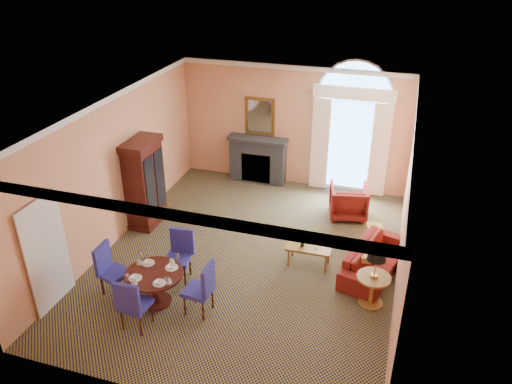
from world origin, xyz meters
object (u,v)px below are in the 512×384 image
(dining_table, at_px, (155,280))
(sofa, at_px, (375,259))
(armoire, at_px, (145,184))
(side_table, at_px, (375,270))
(coffee_table, at_px, (309,247))
(armchair, at_px, (348,201))

(dining_table, xyz_separation_m, sofa, (3.73, 2.17, -0.21))
(armoire, relative_size, side_table, 1.71)
(armoire, relative_size, coffee_table, 2.24)
(sofa, bearing_deg, coffee_table, 112.65)
(sofa, bearing_deg, armchair, 36.86)
(dining_table, height_order, sofa, dining_table)
(armchair, bearing_deg, armoire, 7.76)
(coffee_table, distance_m, side_table, 1.64)
(sofa, bearing_deg, armoire, 100.57)
(side_table, bearing_deg, dining_table, -163.17)
(sofa, xyz_separation_m, coffee_table, (-1.31, -0.17, 0.14))
(side_table, bearing_deg, armchair, 105.80)
(armoire, xyz_separation_m, side_table, (5.32, -1.44, -0.23))
(dining_table, bearing_deg, armoire, 120.86)
(sofa, distance_m, armchair, 2.22)
(coffee_table, relative_size, side_table, 0.76)
(sofa, xyz_separation_m, armchair, (-0.82, 2.06, 0.11))
(dining_table, xyz_separation_m, armchair, (2.90, 4.23, -0.10))
(sofa, height_order, coffee_table, coffee_table)
(armoire, distance_m, coffee_table, 4.04)
(armoire, height_order, armchair, armoire)
(sofa, height_order, armchair, armchair)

